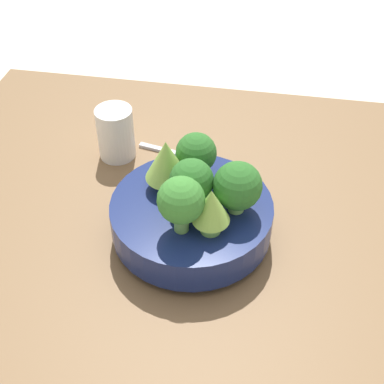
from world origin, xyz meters
The scene contains 11 objects.
ground_plane centered at (0.00, 0.00, 0.00)m, with size 6.00×6.00×0.00m, color beige.
table centered at (0.00, 0.00, 0.02)m, with size 0.95×0.87×0.04m.
bowl centered at (-0.02, 0.00, 0.08)m, with size 0.24×0.24×0.07m.
broccoli_floret_left centered at (-0.08, 0.00, 0.15)m, with size 0.07×0.07×0.08m.
broccoli_floret_back centered at (-0.01, 0.05, 0.16)m, with size 0.07×0.07×0.09m.
romanesco_piece_near centered at (0.02, -0.03, 0.16)m, with size 0.06×0.06×0.08m.
romanesco_piece_far centered at (-0.05, 0.05, 0.15)m, with size 0.05×0.05×0.07m.
broccoli_floret_center centered at (-0.02, 0.00, 0.15)m, with size 0.06×0.06×0.08m.
broccoli_floret_front centered at (-0.01, -0.07, 0.15)m, with size 0.06×0.06×0.07m.
cup centered at (0.15, -0.17, 0.09)m, with size 0.06×0.06×0.10m.
fork centered at (0.03, -0.19, 0.05)m, with size 0.18×0.05×0.01m.
Camera 1 is at (-0.12, 0.56, 0.64)m, focal length 50.00 mm.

